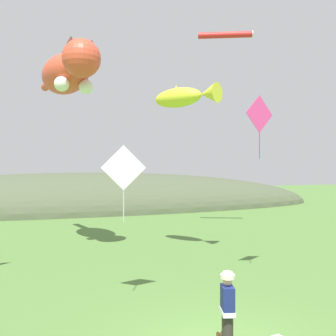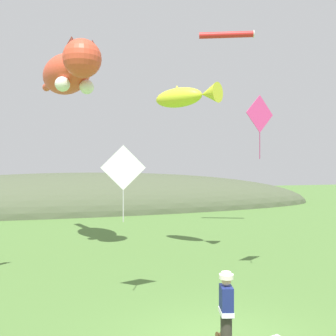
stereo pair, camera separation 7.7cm
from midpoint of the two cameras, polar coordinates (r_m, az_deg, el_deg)
distant_hill_ridge at (r=36.22m, az=-12.46°, el=-6.08°), size 48.30×12.96×6.82m
festival_attendant at (r=8.39m, az=8.78°, el=-20.76°), size 0.37×0.48×1.77m
kite_giant_cat at (r=18.38m, az=-15.06°, el=13.91°), size 2.81×6.92×2.14m
kite_fish_windsock at (r=16.78m, az=2.38°, el=10.82°), size 2.58×3.17×1.00m
kite_tube_streamer at (r=23.73m, az=8.71°, el=19.40°), size 3.11×1.64×0.44m
kite_diamond_pink at (r=13.35m, az=13.61°, el=7.94°), size 1.26×0.35×2.20m
kite_diamond_white at (r=10.63m, az=-7.00°, el=-0.04°), size 1.26×0.23×2.17m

